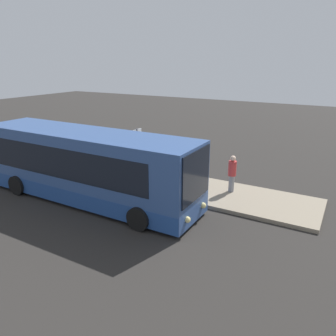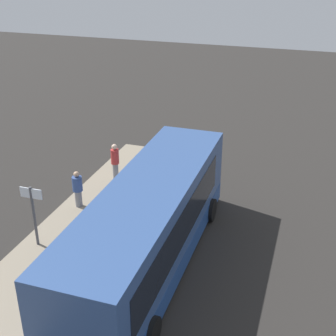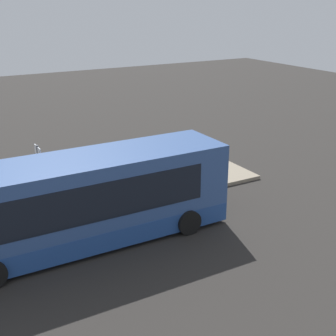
% 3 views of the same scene
% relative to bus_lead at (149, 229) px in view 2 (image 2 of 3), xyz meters
% --- Properties ---
extents(ground, '(80.00, 80.00, 0.00)m').
position_rel_bus_lead_xyz_m(ground, '(-0.44, 0.10, -1.55)').
color(ground, '#2B2826').
extents(platform, '(20.00, 3.21, 0.16)m').
position_rel_bus_lead_xyz_m(platform, '(-0.44, 3.31, -1.47)').
color(platform, gray).
rests_on(platform, ground).
extents(bus_lead, '(10.77, 2.82, 3.13)m').
position_rel_bus_lead_xyz_m(bus_lead, '(0.00, 0.00, 0.00)').
color(bus_lead, '#33518C').
rests_on(bus_lead, ground).
extents(passenger_boarding, '(0.49, 0.49, 1.58)m').
position_rel_bus_lead_xyz_m(passenger_boarding, '(2.74, 4.14, -0.54)').
color(passenger_boarding, gray).
rests_on(passenger_boarding, platform).
extents(passenger_waiting, '(0.52, 0.52, 1.75)m').
position_rel_bus_lead_xyz_m(passenger_waiting, '(5.50, 3.70, -0.43)').
color(passenger_waiting, gray).
rests_on(passenger_waiting, platform).
extents(passenger_with_bags, '(0.44, 0.56, 1.75)m').
position_rel_bus_lead_xyz_m(passenger_with_bags, '(2.81, 2.07, -0.42)').
color(passenger_with_bags, silver).
rests_on(passenger_with_bags, platform).
extents(suitcase, '(0.44, 0.24, 0.83)m').
position_rel_bus_lead_xyz_m(suitcase, '(3.40, 2.15, -1.09)').
color(suitcase, black).
rests_on(suitcase, platform).
extents(sign_post, '(0.10, 0.85, 2.34)m').
position_rel_bus_lead_xyz_m(sign_post, '(-0.20, 4.25, 0.11)').
color(sign_post, '#4C4C51').
rests_on(sign_post, platform).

